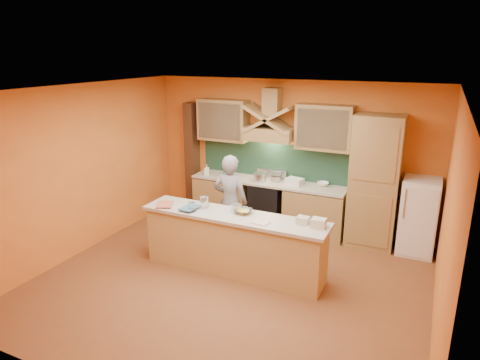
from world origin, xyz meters
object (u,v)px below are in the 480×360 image
at_px(kitchen_scale, 236,208).
at_px(mixing_bowl, 243,211).
at_px(person, 230,202).
at_px(stove, 267,204).
at_px(fridge, 418,216).

relative_size(kitchen_scale, mixing_bowl, 0.47).
relative_size(person, mixing_bowl, 6.26).
bearing_deg(stove, person, -101.85).
bearing_deg(stove, kitchen_scale, -84.28).
bearing_deg(mixing_bowl, stove, 99.77).
relative_size(person, kitchen_scale, 13.17).
xyz_separation_m(fridge, mixing_bowl, (-2.39, -1.79, 0.33)).
bearing_deg(person, stove, -107.18).
xyz_separation_m(stove, mixing_bowl, (0.31, -1.79, 0.53)).
bearing_deg(fridge, kitchen_scale, -144.92).
distance_m(fridge, kitchen_scale, 3.10).
relative_size(fridge, kitchen_scale, 10.37).
distance_m(person, kitchen_scale, 0.78).
distance_m(kitchen_scale, mixing_bowl, 0.13).
height_order(fridge, person, person).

